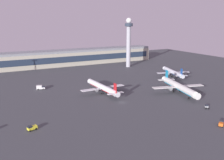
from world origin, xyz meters
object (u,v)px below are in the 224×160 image
at_px(catering_truck, 40,87).
at_px(maintenance_van, 32,128).
at_px(airplane_far_stand, 103,88).
at_px(pushback_tug, 207,106).
at_px(cargo_loader, 221,123).
at_px(control_tower, 129,39).
at_px(airplane_taxiway_distant, 179,87).
at_px(airplane_mid_apron, 173,72).

distance_m(catering_truck, maintenance_van, 67.90).
xyz_separation_m(airplane_far_stand, pushback_tug, (38.27, -53.09, -2.80)).
xyz_separation_m(catering_truck, maintenance_van, (-17.66, -65.56, -0.40)).
bearing_deg(pushback_tug, cargo_loader, -87.75).
height_order(control_tower, cargo_loader, control_tower).
xyz_separation_m(airplane_far_stand, maintenance_van, (-52.58, -37.33, -2.69)).
height_order(airplane_far_stand, pushback_tug, airplane_far_stand).
height_order(airplane_taxiway_distant, pushback_tug, airplane_taxiway_distant).
height_order(airplane_mid_apron, catering_truck, airplane_mid_apron).
distance_m(cargo_loader, catering_truck, 117.89).
bearing_deg(maintenance_van, catering_truck, -29.77).
bearing_deg(catering_truck, cargo_loader, 47.15).
distance_m(airplane_taxiway_distant, airplane_mid_apron, 51.16).
distance_m(control_tower, airplane_taxiway_distant, 102.55).
relative_size(airplane_taxiway_distant, catering_truck, 7.46).
bearing_deg(airplane_taxiway_distant, pushback_tug, 92.03).
bearing_deg(control_tower, maintenance_van, -136.46).
xyz_separation_m(airplane_far_stand, catering_truck, (-34.92, 28.23, -2.29)).
distance_m(airplane_mid_apron, catering_truck, 111.18).
bearing_deg(airplane_far_stand, pushback_tug, -56.76).
height_order(cargo_loader, catering_truck, catering_truck).
height_order(control_tower, pushback_tug, control_tower).
height_order(cargo_loader, maintenance_van, same).
distance_m(airplane_mid_apron, cargo_loader, 103.43).
bearing_deg(control_tower, airplane_far_stand, -131.14).
distance_m(airplane_far_stand, pushback_tug, 65.50).
bearing_deg(catering_truck, airplane_mid_apron, 100.73).
distance_m(airplane_taxiway_distant, cargo_loader, 53.36).
relative_size(airplane_taxiway_distant, airplane_mid_apron, 1.23).
height_order(catering_truck, maintenance_van, catering_truck).
height_order(airplane_taxiway_distant, maintenance_van, airplane_taxiway_distant).
height_order(airplane_taxiway_distant, catering_truck, airplane_taxiway_distant).
bearing_deg(airplane_mid_apron, airplane_far_stand, -150.75).
xyz_separation_m(pushback_tug, cargo_loader, (-12.59, -19.80, 0.11)).
bearing_deg(airplane_far_stand, cargo_loader, -73.14).
height_order(control_tower, airplane_mid_apron, control_tower).
height_order(airplane_mid_apron, maintenance_van, airplane_mid_apron).
relative_size(airplane_far_stand, airplane_mid_apron, 1.08).
relative_size(airplane_far_stand, pushback_tug, 11.24).
height_order(airplane_far_stand, cargo_loader, airplane_far_stand).
bearing_deg(airplane_taxiway_distant, maintenance_van, 22.72).
relative_size(control_tower, catering_truck, 8.18).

